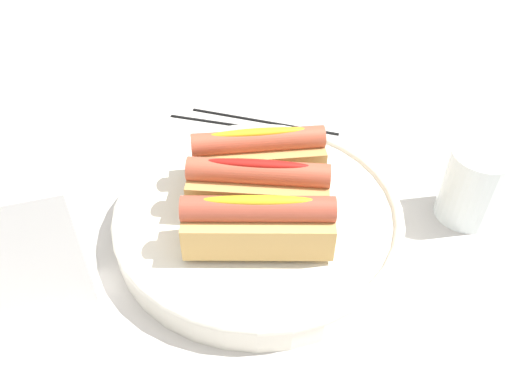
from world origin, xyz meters
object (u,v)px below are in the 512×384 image
Objects in this scene: hotdog_side at (258,223)px; chopstick_near at (243,125)px; hotdog_front at (254,155)px; water_glass at (471,189)px; hotdog_back at (256,187)px; napkin_box at (21,250)px; chopstick_far at (264,121)px; serving_bowl at (256,216)px.

hotdog_side is 0.68× the size of chopstick_near.
hotdog_front is 1.72× the size of water_glass.
water_glass is (-0.24, -0.08, -0.03)m from hotdog_side.
hotdog_back is at bearing -87.79° from hotdog_side.
hotdog_front is at bearing -6.63° from water_glass.
napkin_box is (0.22, 0.10, 0.01)m from hotdog_back.
chopstick_near is at bearing 38.15° from chopstick_far.
serving_bowl is 2.10× the size of hotdog_back.
hotdog_side is 1.00× the size of napkin_box.
chopstick_far is at bearing -142.27° from napkin_box.
serving_bowl is 0.07m from hotdog_side.
chopstick_far is (-0.01, -0.21, -0.06)m from hotdog_back.
chopstick_far is (-0.23, -0.31, -0.07)m from napkin_box.
napkin_box reaches higher than serving_bowl.
serving_bowl is 0.05m from hotdog_back.
hotdog_back is 0.21m from chopstick_near.
hotdog_back reaches higher than serving_bowl.
serving_bowl is at bearing -87.79° from hotdog_side.
chopstick_near and chopstick_far have the same top height.
napkin_box is at bearing 70.83° from chopstick_near.
hotdog_side is at bearing 104.67° from chopstick_far.
napkin_box is (0.22, 0.05, 0.01)m from hotdog_side.
hotdog_back is at bearing 6.09° from water_glass.
water_glass is 0.60× the size of napkin_box.
hotdog_front is (0.00, -0.05, 0.05)m from serving_bowl.
chopstick_far is at bearing -92.68° from hotdog_back.
hotdog_back is 0.70× the size of chopstick_near.
water_glass is (-0.25, -0.03, 0.02)m from serving_bowl.
hotdog_back is 0.06m from hotdog_side.
serving_bowl is 0.24m from napkin_box.
chopstick_far is (-0.01, -0.16, -0.06)m from hotdog_front.
hotdog_back is at bearing 103.67° from chopstick_far.
water_glass is 0.41× the size of chopstick_far.
serving_bowl is 3.58× the size of water_glass.
serving_bowl is at bearing -126.87° from hotdog_back.
hotdog_front is at bearing 101.98° from chopstick_far.
serving_bowl is at bearing -171.60° from napkin_box.
napkin_box is (0.22, 0.10, 0.06)m from serving_bowl.
chopstick_near is at bearing -84.34° from hotdog_back.
serving_bowl is 2.15× the size of napkin_box.
water_glass is 0.41× the size of chopstick_near.
hotdog_back is at bearing 109.42° from chopstick_near.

